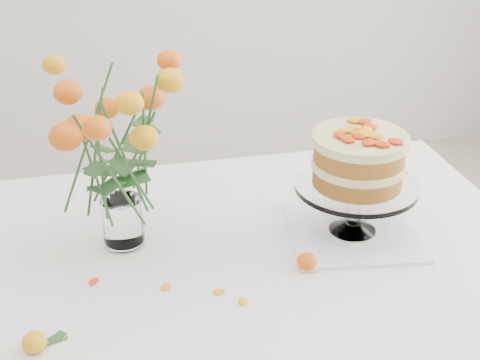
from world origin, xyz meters
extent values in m
cube|color=tan|center=(0.00, 0.00, 0.73)|extent=(1.40, 0.90, 0.04)
cylinder|color=tan|center=(0.62, 0.37, 0.35)|extent=(0.06, 0.06, 0.71)
cube|color=white|center=(0.00, 0.00, 0.75)|extent=(1.42, 0.92, 0.01)
cube|color=white|center=(0.00, 0.46, 0.65)|extent=(1.42, 0.01, 0.20)
cube|color=white|center=(0.32, 0.01, 0.76)|extent=(0.32, 0.32, 0.01)
cylinder|color=white|center=(0.32, 0.01, 0.83)|extent=(0.03, 0.03, 0.09)
cylinder|color=white|center=(0.32, 0.01, 0.88)|extent=(0.27, 0.27, 0.01)
cylinder|color=#A45725|center=(0.32, 0.01, 0.90)|extent=(0.26, 0.26, 0.04)
cylinder|color=#FFE1A4|center=(0.32, 0.01, 0.93)|extent=(0.27, 0.27, 0.02)
cylinder|color=#A45725|center=(0.32, 0.01, 0.96)|extent=(0.26, 0.26, 0.04)
cylinder|color=#FFE1A4|center=(0.32, 0.01, 0.99)|extent=(0.27, 0.27, 0.02)
cylinder|color=white|center=(-0.19, 0.08, 0.76)|extent=(0.07, 0.07, 0.01)
cylinder|color=white|center=(-0.19, 0.08, 0.82)|extent=(0.09, 0.09, 0.10)
ellipsoid|color=#FF9C16|center=(-0.36, -0.23, 0.77)|extent=(0.04, 0.04, 0.04)
cylinder|color=#2B5A24|center=(-0.34, -0.22, 0.76)|extent=(0.05, 0.02, 0.00)
ellipsoid|color=orange|center=(0.17, -0.10, 0.77)|extent=(0.04, 0.04, 0.04)
cylinder|color=#2B5A24|center=(0.20, -0.10, 0.76)|extent=(0.05, 0.01, 0.00)
ellipsoid|color=#FFAE10|center=(-0.12, -0.10, 0.76)|extent=(0.03, 0.02, 0.00)
ellipsoid|color=#FFAE10|center=(-0.02, -0.14, 0.76)|extent=(0.03, 0.02, 0.00)
ellipsoid|color=#FFAE10|center=(0.02, -0.18, 0.76)|extent=(0.03, 0.02, 0.00)
ellipsoid|color=#FFAE10|center=(-0.26, -0.05, 0.76)|extent=(0.03, 0.02, 0.00)
camera|label=1|loc=(-0.21, -1.19, 1.56)|focal=50.00mm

